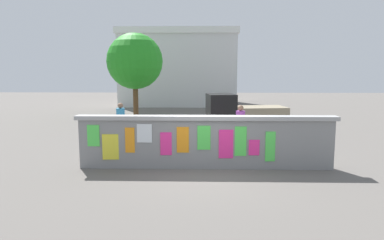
{
  "coord_description": "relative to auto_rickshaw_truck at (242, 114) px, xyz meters",
  "views": [
    {
      "loc": [
        -0.13,
        -10.31,
        2.87
      ],
      "look_at": [
        -0.44,
        1.24,
        1.28
      ],
      "focal_mm": 33.12,
      "sensor_mm": 36.0,
      "label": 1
    }
  ],
  "objects": [
    {
      "name": "ground",
      "position": [
        -1.75,
        2.02,
        -0.9
      ],
      "size": [
        60.0,
        60.0,
        0.0
      ],
      "primitive_type": "plane",
      "color": "#605B56"
    },
    {
      "name": "poster_wall",
      "position": [
        -1.75,
        -5.98,
        -0.09
      ],
      "size": [
        7.69,
        0.42,
        1.58
      ],
      "color": "gray",
      "rests_on": "ground"
    },
    {
      "name": "auto_rickshaw_truck",
      "position": [
        0.0,
        0.0,
        0.0
      ],
      "size": [
        3.78,
        1.99,
        1.85
      ],
      "color": "black",
      "rests_on": "ground"
    },
    {
      "name": "motorcycle",
      "position": [
        -2.45,
        -1.91,
        -0.44
      ],
      "size": [
        1.9,
        0.56,
        0.87
      ],
      "color": "black",
      "rests_on": "ground"
    },
    {
      "name": "bicycle_near",
      "position": [
        -4.2,
        -3.51,
        -0.54
      ],
      "size": [
        1.68,
        0.52,
        0.95
      ],
      "color": "black",
      "rests_on": "ground"
    },
    {
      "name": "person_walking",
      "position": [
        -0.41,
        -3.09,
        0.09
      ],
      "size": [
        0.38,
        0.38,
        1.62
      ],
      "color": "#BF6626",
      "rests_on": "ground"
    },
    {
      "name": "person_bystander",
      "position": [
        -5.13,
        -2.25,
        0.09
      ],
      "size": [
        0.46,
        0.46,
        1.62
      ],
      "color": "#BF6626",
      "rests_on": "ground"
    },
    {
      "name": "tree_roadside",
      "position": [
        -5.95,
        5.51,
        2.57
      ],
      "size": [
        3.42,
        3.42,
        5.2
      ],
      "color": "brown",
      "rests_on": "ground"
    },
    {
      "name": "building_background",
      "position": [
        -3.83,
        15.15,
        2.28
      ],
      "size": [
        9.81,
        7.13,
        6.33
      ],
      "color": "silver",
      "rests_on": "ground"
    }
  ]
}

